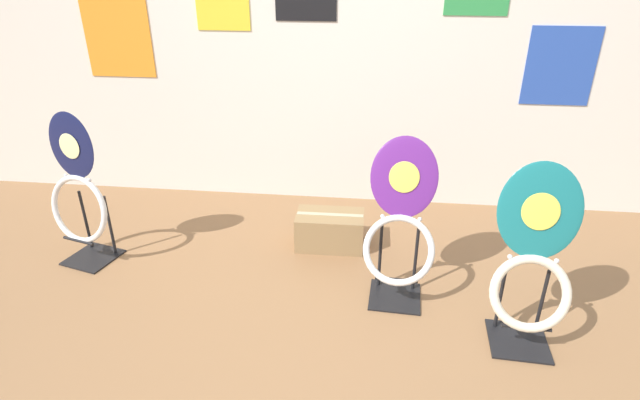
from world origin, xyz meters
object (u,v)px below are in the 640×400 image
at_px(storage_box, 330,230).
at_px(toilet_seat_display_teal_sax, 532,268).
at_px(toilet_seat_display_purple_note, 400,230).
at_px(toilet_seat_display_navy_moon, 79,197).

bearing_deg(storage_box, toilet_seat_display_teal_sax, -37.51).
relative_size(toilet_seat_display_purple_note, toilet_seat_display_navy_moon, 0.93).
height_order(toilet_seat_display_purple_note, toilet_seat_display_teal_sax, toilet_seat_display_teal_sax).
height_order(toilet_seat_display_purple_note, storage_box, toilet_seat_display_purple_note).
distance_m(toilet_seat_display_purple_note, toilet_seat_display_teal_sax, 0.67).
distance_m(toilet_seat_display_purple_note, storage_box, 0.70).
bearing_deg(toilet_seat_display_navy_moon, toilet_seat_display_purple_note, -4.34).
height_order(toilet_seat_display_teal_sax, toilet_seat_display_navy_moon, toilet_seat_display_navy_moon).
bearing_deg(toilet_seat_display_navy_moon, toilet_seat_display_teal_sax, -10.24).
bearing_deg(storage_box, toilet_seat_display_navy_moon, -167.33).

